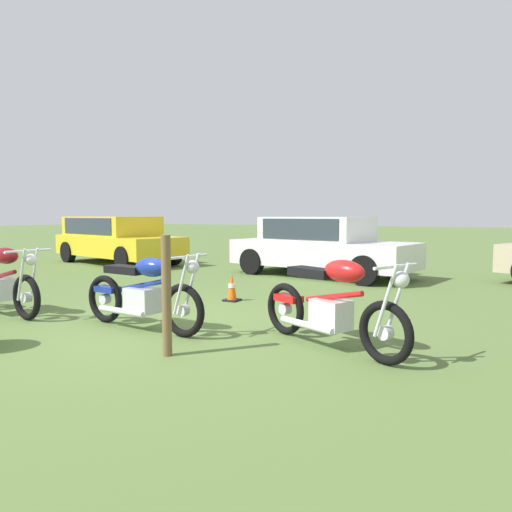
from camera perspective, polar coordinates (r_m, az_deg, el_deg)
The scene contains 8 objects.
ground_plane at distance 6.32m, azimuth -12.51°, elevation -8.53°, with size 120.00×120.00×0.00m, color #567038.
motorcycle_maroon at distance 7.89m, azimuth -28.65°, elevation -2.70°, with size 2.08×0.64×1.02m.
motorcycle_blue at distance 6.17m, azimuth -13.67°, elevation -4.36°, with size 2.08×0.64×1.02m.
motorcycle_red at distance 5.22m, azimuth 9.14°, elevation -5.79°, with size 1.98×1.12×1.02m.
car_yellow at distance 15.03m, azimuth -16.79°, elevation 2.34°, with size 4.86×2.81×1.43m.
car_white at distance 11.44m, azimuth 7.71°, elevation 1.57°, with size 4.68×2.50×1.43m.
fence_post_wooden at distance 4.95m, azimuth -10.83°, elevation -4.78°, with size 0.10×0.10×1.26m, color brown.
traffic_cone at distance 8.05m, azimuth -2.95°, elevation -3.94°, with size 0.25×0.25×0.48m.
Camera 1 is at (4.05, -4.64, 1.46)m, focal length 32.87 mm.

